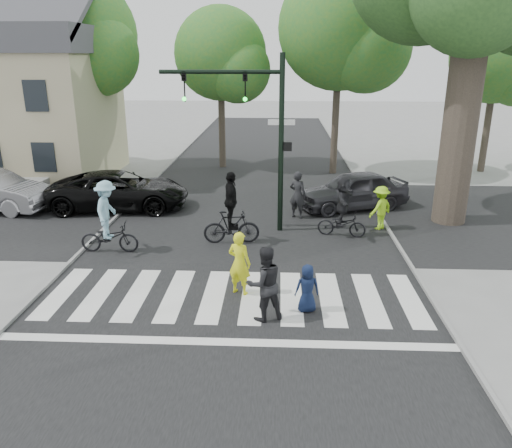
% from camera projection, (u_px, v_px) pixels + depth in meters
% --- Properties ---
extents(ground, '(120.00, 120.00, 0.00)m').
position_uv_depth(ground, '(229.00, 315.00, 11.94)').
color(ground, gray).
rests_on(ground, ground).
extents(road_stem, '(10.00, 70.00, 0.01)m').
position_uv_depth(road_stem, '(244.00, 241.00, 16.67)').
color(road_stem, black).
rests_on(road_stem, ground).
extents(road_cross, '(70.00, 10.00, 0.01)m').
position_uv_depth(road_cross, '(249.00, 214.00, 19.51)').
color(road_cross, black).
rests_on(road_cross, ground).
extents(curb_left, '(0.10, 70.00, 0.10)m').
position_uv_depth(curb_left, '(95.00, 238.00, 16.88)').
color(curb_left, gray).
rests_on(curb_left, ground).
extents(curb_right, '(0.10, 70.00, 0.10)m').
position_uv_depth(curb_right, '(396.00, 243.00, 16.44)').
color(curb_right, gray).
rests_on(curb_right, ground).
extents(crosswalk, '(10.00, 3.85, 0.01)m').
position_uv_depth(crosswalk, '(232.00, 302.00, 12.56)').
color(crosswalk, silver).
rests_on(crosswalk, ground).
extents(traffic_signal, '(4.45, 0.29, 6.00)m').
position_uv_depth(traffic_signal, '(256.00, 119.00, 16.54)').
color(traffic_signal, black).
rests_on(traffic_signal, ground).
extents(bg_tree_1, '(6.09, 5.80, 9.80)m').
position_uv_depth(bg_tree_1, '(83.00, 40.00, 24.84)').
color(bg_tree_1, brown).
rests_on(bg_tree_1, ground).
extents(bg_tree_2, '(5.04, 4.80, 8.40)m').
position_uv_depth(bg_tree_2, '(225.00, 58.00, 25.89)').
color(bg_tree_2, brown).
rests_on(bg_tree_2, ground).
extents(bg_tree_3, '(6.30, 6.00, 10.20)m').
position_uv_depth(bg_tree_3, '(347.00, 33.00, 23.98)').
color(bg_tree_3, brown).
rests_on(bg_tree_3, ground).
extents(bg_tree_4, '(4.83, 4.60, 8.15)m').
position_uv_depth(bg_tree_4, '(503.00, 61.00, 24.86)').
color(bg_tree_4, brown).
rests_on(bg_tree_4, ground).
extents(house, '(8.40, 8.10, 8.82)m').
position_uv_depth(house, '(22.00, 101.00, 24.46)').
color(house, '#B7B783').
rests_on(house, ground).
extents(pedestrian_woman, '(0.73, 0.62, 1.70)m').
position_uv_depth(pedestrian_woman, '(239.00, 263.00, 12.77)').
color(pedestrian_woman, yellow).
rests_on(pedestrian_woman, ground).
extents(pedestrian_child, '(0.64, 0.47, 1.20)m').
position_uv_depth(pedestrian_child, '(307.00, 288.00, 11.94)').
color(pedestrian_child, '#101A38').
rests_on(pedestrian_child, ground).
extents(pedestrian_adult, '(1.08, 0.98, 1.82)m').
position_uv_depth(pedestrian_adult, '(264.00, 284.00, 11.49)').
color(pedestrian_adult, black).
rests_on(pedestrian_adult, ground).
extents(cyclist_left, '(1.82, 1.19, 2.30)m').
position_uv_depth(cyclist_left, '(108.00, 222.00, 15.49)').
color(cyclist_left, black).
rests_on(cyclist_left, ground).
extents(cyclist_mid, '(1.88, 1.16, 2.40)m').
position_uv_depth(cyclist_mid, '(231.00, 214.00, 16.24)').
color(cyclist_mid, black).
rests_on(cyclist_mid, ground).
extents(cyclist_right, '(1.72, 1.60, 2.08)m').
position_uv_depth(cyclist_right, '(342.00, 210.00, 16.88)').
color(cyclist_right, black).
rests_on(cyclist_right, ground).
extents(car_suv, '(5.67, 2.98, 1.52)m').
position_uv_depth(car_suv, '(119.00, 190.00, 20.02)').
color(car_suv, black).
rests_on(car_suv, ground).
extents(car_grey, '(4.81, 3.23, 1.52)m').
position_uv_depth(car_grey, '(353.00, 190.00, 20.05)').
color(car_grey, '#333237').
rests_on(car_grey, ground).
extents(bystander_hivis, '(1.16, 1.09, 1.57)m').
position_uv_depth(bystander_hivis, '(381.00, 208.00, 17.64)').
color(bystander_hivis, '#99DF1B').
rests_on(bystander_hivis, ground).
extents(bystander_dark, '(0.79, 0.69, 1.82)m').
position_uv_depth(bystander_dark, '(298.00, 195.00, 18.84)').
color(bystander_dark, black).
rests_on(bystander_dark, ground).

